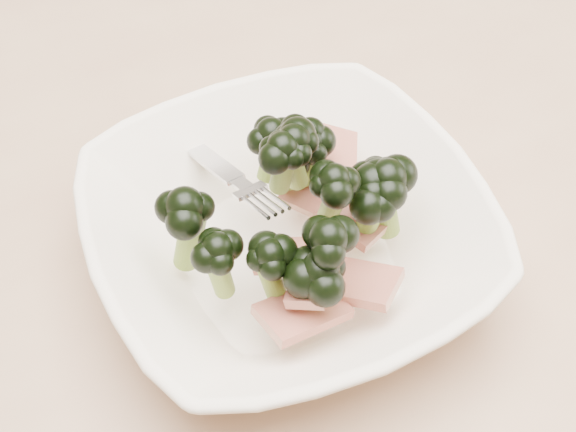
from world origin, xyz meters
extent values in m
cube|color=tan|center=(0.00, 0.00, 0.73)|extent=(1.20, 0.80, 0.04)
cylinder|color=tan|center=(0.55, 0.35, 0.35)|extent=(0.06, 0.06, 0.71)
imported|color=white|center=(-0.06, -0.08, 0.78)|extent=(0.26, 0.26, 0.06)
cylinder|color=olive|center=(-0.06, -0.13, 0.79)|extent=(0.02, 0.02, 0.04)
ellipsoid|color=black|center=(-0.06, -0.13, 0.82)|extent=(0.04, 0.04, 0.03)
cylinder|color=olive|center=(-0.12, -0.07, 0.80)|extent=(0.02, 0.02, 0.05)
ellipsoid|color=black|center=(-0.12, -0.07, 0.83)|extent=(0.04, 0.04, 0.03)
cylinder|color=olive|center=(-0.04, -0.04, 0.81)|extent=(0.02, 0.01, 0.04)
ellipsoid|color=black|center=(-0.04, -0.04, 0.84)|extent=(0.03, 0.03, 0.03)
cylinder|color=olive|center=(-0.09, -0.12, 0.80)|extent=(0.02, 0.02, 0.04)
ellipsoid|color=black|center=(-0.09, -0.12, 0.82)|extent=(0.03, 0.03, 0.02)
cylinder|color=olive|center=(-0.11, -0.10, 0.80)|extent=(0.02, 0.02, 0.04)
ellipsoid|color=black|center=(-0.11, -0.10, 0.82)|extent=(0.03, 0.03, 0.03)
cylinder|color=olive|center=(-0.03, -0.05, 0.81)|extent=(0.01, 0.02, 0.03)
ellipsoid|color=black|center=(-0.03, -0.05, 0.83)|extent=(0.03, 0.03, 0.03)
cylinder|color=olive|center=(0.00, -0.08, 0.80)|extent=(0.02, 0.02, 0.04)
ellipsoid|color=black|center=(0.00, -0.08, 0.82)|extent=(0.04, 0.04, 0.03)
cylinder|color=olive|center=(-0.05, -0.06, 0.82)|extent=(0.02, 0.02, 0.04)
ellipsoid|color=black|center=(-0.05, -0.06, 0.85)|extent=(0.03, 0.03, 0.03)
cylinder|color=olive|center=(-0.01, -0.09, 0.80)|extent=(0.02, 0.02, 0.04)
ellipsoid|color=black|center=(-0.01, -0.09, 0.82)|extent=(0.03, 0.03, 0.03)
cylinder|color=olive|center=(-0.04, -0.09, 0.82)|extent=(0.02, 0.02, 0.04)
ellipsoid|color=black|center=(-0.04, -0.09, 0.84)|extent=(0.03, 0.03, 0.03)
cylinder|color=olive|center=(-0.05, -0.05, 0.80)|extent=(0.01, 0.01, 0.02)
ellipsoid|color=black|center=(-0.05, -0.05, 0.82)|extent=(0.03, 0.03, 0.02)
cylinder|color=olive|center=(-0.06, -0.06, 0.83)|extent=(0.02, 0.02, 0.03)
ellipsoid|color=black|center=(-0.06, -0.06, 0.85)|extent=(0.03, 0.03, 0.03)
cylinder|color=olive|center=(-0.05, -0.02, 0.80)|extent=(0.02, 0.02, 0.04)
ellipsoid|color=black|center=(-0.05, -0.02, 0.82)|extent=(0.04, 0.04, 0.03)
cylinder|color=olive|center=(-0.05, -0.13, 0.81)|extent=(0.02, 0.03, 0.05)
ellipsoid|color=black|center=(-0.05, -0.13, 0.84)|extent=(0.04, 0.04, 0.03)
cylinder|color=olive|center=(0.00, -0.09, 0.80)|extent=(0.02, 0.02, 0.05)
ellipsoid|color=black|center=(0.00, -0.09, 0.82)|extent=(0.04, 0.04, 0.03)
cube|color=maroon|center=(-0.03, -0.13, 0.79)|extent=(0.05, 0.05, 0.02)
cube|color=maroon|center=(-0.03, -0.04, 0.78)|extent=(0.05, 0.05, 0.02)
cube|color=maroon|center=(-0.01, -0.04, 0.79)|extent=(0.03, 0.04, 0.02)
cube|color=maroon|center=(-0.02, -0.08, 0.79)|extent=(0.05, 0.05, 0.01)
cube|color=maroon|center=(-0.07, -0.14, 0.79)|extent=(0.06, 0.04, 0.02)
cube|color=maroon|center=(-0.01, -0.04, 0.80)|extent=(0.05, 0.05, 0.02)
cube|color=maroon|center=(-0.07, -0.11, 0.80)|extent=(0.04, 0.04, 0.02)
cube|color=maroon|center=(-0.07, -0.13, 0.80)|extent=(0.04, 0.04, 0.02)
camera|label=1|loc=(-0.18, -0.37, 1.18)|focal=50.00mm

